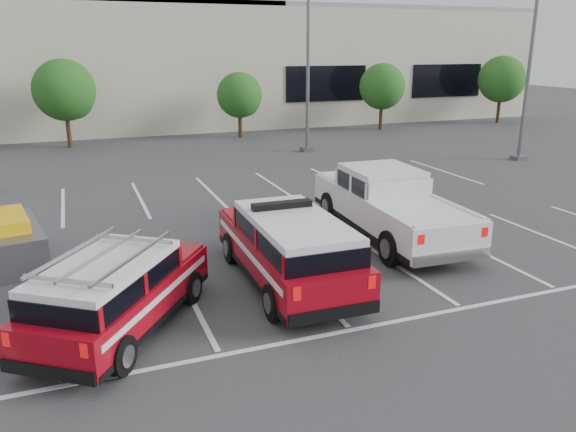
% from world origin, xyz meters
% --- Properties ---
extents(ground, '(120.00, 120.00, 0.00)m').
position_xyz_m(ground, '(0.00, 0.00, 0.00)').
color(ground, '#343437').
rests_on(ground, ground).
extents(stall_markings, '(23.00, 15.00, 0.01)m').
position_xyz_m(stall_markings, '(0.00, 4.50, 0.01)').
color(stall_markings, silver).
rests_on(stall_markings, ground).
extents(convention_building, '(60.00, 16.99, 13.20)m').
position_xyz_m(convention_building, '(0.18, 31.86, 4.72)').
color(convention_building, beige).
rests_on(convention_building, ground).
extents(tree_mid_left, '(3.37, 3.37, 4.85)m').
position_xyz_m(tree_mid_left, '(-4.91, 22.05, 3.04)').
color(tree_mid_left, '#3F2B19').
rests_on(tree_mid_left, ground).
extents(tree_mid_right, '(2.77, 2.77, 3.99)m').
position_xyz_m(tree_mid_right, '(5.09, 22.05, 2.50)').
color(tree_mid_right, '#3F2B19').
rests_on(tree_mid_right, ground).
extents(tree_right, '(3.07, 3.07, 4.42)m').
position_xyz_m(tree_right, '(15.09, 22.05, 2.77)').
color(tree_right, '#3F2B19').
rests_on(tree_right, ground).
extents(tree_far_right, '(3.37, 3.37, 4.85)m').
position_xyz_m(tree_far_right, '(25.09, 22.05, 3.04)').
color(tree_far_right, '#3F2B19').
rests_on(tree_far_right, ground).
extents(light_pole_mid, '(0.90, 0.60, 10.24)m').
position_xyz_m(light_pole_mid, '(7.00, 16.00, 5.19)').
color(light_pole_mid, '#59595E').
rests_on(light_pole_mid, ground).
extents(light_pole_right, '(0.90, 0.60, 10.24)m').
position_xyz_m(light_pole_right, '(16.00, 10.00, 5.19)').
color(light_pole_right, '#59595E').
rests_on(light_pole_right, ground).
extents(fire_chief_suv, '(2.07, 5.48, 1.92)m').
position_xyz_m(fire_chief_suv, '(-0.35, -0.25, 0.78)').
color(fire_chief_suv, maroon).
rests_on(fire_chief_suv, ground).
extents(white_pickup, '(2.55, 6.56, 1.98)m').
position_xyz_m(white_pickup, '(3.69, 2.01, 0.79)').
color(white_pickup, silver).
rests_on(white_pickup, ground).
extents(ladder_suv, '(4.11, 4.77, 1.80)m').
position_xyz_m(ladder_suv, '(-4.31, -1.23, 0.72)').
color(ladder_suv, maroon).
rests_on(ladder_suv, ground).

